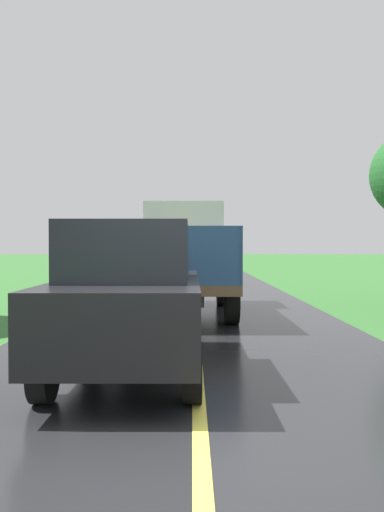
% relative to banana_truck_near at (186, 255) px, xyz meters
% --- Properties ---
extents(ground_plane, '(200.00, 200.00, 0.00)m').
position_rel_banana_truck_near_xyz_m(ground_plane, '(0.29, -8.89, -1.47)').
color(ground_plane, '#336B2D').
extents(road_surface, '(6.40, 120.00, 0.08)m').
position_rel_banana_truck_near_xyz_m(road_surface, '(0.29, -8.89, -1.43)').
color(road_surface, '#232326').
rests_on(road_surface, ground).
extents(centre_line, '(0.14, 108.00, 0.01)m').
position_rel_banana_truck_near_xyz_m(centre_line, '(0.29, -8.89, -1.39)').
color(centre_line, '#E0D64C').
rests_on(centre_line, road_surface).
extents(banana_truck_near, '(2.38, 5.82, 2.80)m').
position_rel_banana_truck_near_xyz_m(banana_truck_near, '(0.00, 0.00, 0.00)').
color(banana_truck_near, '#2D2D30').
rests_on(banana_truck_near, road_surface).
extents(following_car, '(1.74, 4.10, 1.92)m').
position_rel_banana_truck_near_xyz_m(following_car, '(-0.55, -6.53, -0.40)').
color(following_car, black).
rests_on(following_car, road_surface).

